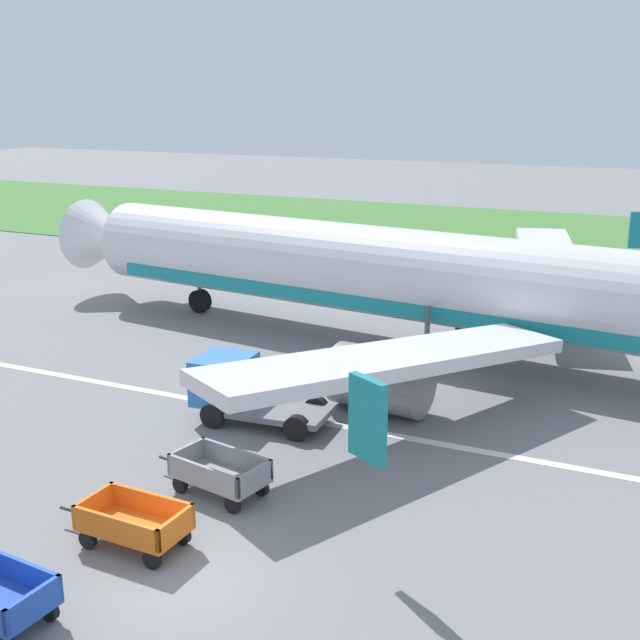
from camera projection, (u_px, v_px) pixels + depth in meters
ground_plane at (183, 577)px, 17.84m from camera, size 220.00×220.00×0.00m
grass_strip at (547, 239)px, 58.95m from camera, size 220.00×28.00×0.06m
apron_stripe at (345, 427)px, 25.85m from camera, size 120.00×0.36×0.01m
airplane at (418, 278)px, 32.79m from camera, size 37.66×30.32×11.34m
baggage_cart_third_in_row at (134, 523)px, 18.91m from camera, size 3.57×1.48×1.07m
baggage_cart_fourth_in_row at (220, 473)px, 21.39m from camera, size 3.63×1.86×1.07m
service_truck_beside_carts at (238, 388)px, 26.15m from camera, size 4.50×2.28×2.10m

